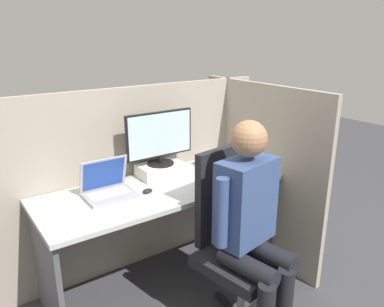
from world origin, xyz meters
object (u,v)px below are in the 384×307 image
at_px(monitor, 160,137).
at_px(office_chair, 234,237).
at_px(stapler, 255,164).
at_px(carrot_toy, 227,179).
at_px(person, 252,219).
at_px(coffee_mug, 204,160).
at_px(paper_box, 161,170).
at_px(laptop, 108,189).

xyz_separation_m(monitor, office_chair, (0.09, -0.71, -0.48)).
height_order(stapler, carrot_toy, stapler).
distance_m(person, coffee_mug, 0.92).
bearing_deg(office_chair, paper_box, 97.25).
bearing_deg(laptop, stapler, -8.06).
xyz_separation_m(carrot_toy, coffee_mug, (0.08, 0.37, 0.02)).
bearing_deg(person, laptop, 123.86).
distance_m(carrot_toy, office_chair, 0.44).
xyz_separation_m(paper_box, laptop, (-0.45, -0.11, 0.00)).
xyz_separation_m(monitor, coffee_mug, (0.38, -0.01, -0.24)).
relative_size(laptop, carrot_toy, 2.68).
distance_m(paper_box, person, 0.88).
bearing_deg(coffee_mug, person, -110.25).
bearing_deg(monitor, coffee_mug, -1.90).
bearing_deg(carrot_toy, person, -115.65).
height_order(paper_box, monitor, monitor).
bearing_deg(carrot_toy, stapler, 16.50).
distance_m(paper_box, stapler, 0.73).
height_order(laptop, coffee_mug, laptop).
bearing_deg(paper_box, person, -86.03).
bearing_deg(person, stapler, 44.70).
xyz_separation_m(carrot_toy, office_chair, (-0.21, -0.32, -0.22)).
bearing_deg(paper_box, office_chair, -82.75).
height_order(monitor, laptop, monitor).
bearing_deg(monitor, laptop, -166.03).
relative_size(laptop, coffee_mug, 3.27).
distance_m(monitor, carrot_toy, 0.55).
height_order(paper_box, coffee_mug, paper_box).
bearing_deg(person, monitor, 93.96).
distance_m(monitor, coffee_mug, 0.45).
bearing_deg(coffee_mug, laptop, -173.15).
distance_m(office_chair, coffee_mug, 0.79).
bearing_deg(monitor, carrot_toy, -52.08).
bearing_deg(coffee_mug, stapler, -41.52).
bearing_deg(coffee_mug, paper_box, 178.52).
height_order(stapler, office_chair, office_chair).
bearing_deg(paper_box, monitor, 90.00).
relative_size(carrot_toy, person, 0.09).
height_order(paper_box, stapler, paper_box).
xyz_separation_m(stapler, office_chair, (-0.58, -0.43, -0.22)).
distance_m(monitor, laptop, 0.52).
relative_size(paper_box, laptop, 1.07).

